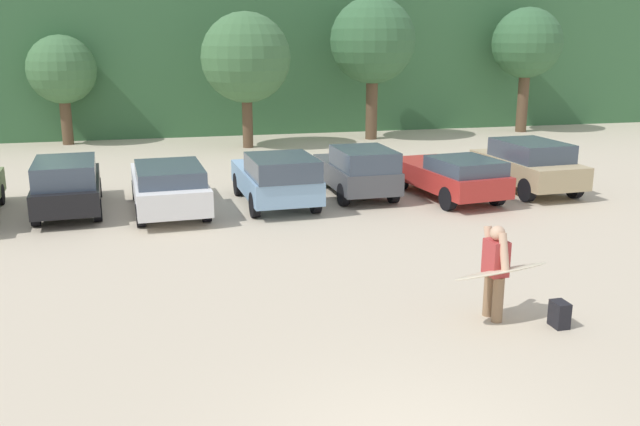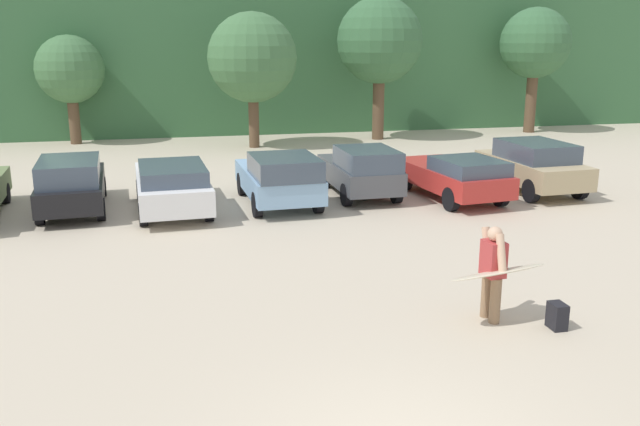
{
  "view_description": "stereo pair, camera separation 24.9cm",
  "coord_description": "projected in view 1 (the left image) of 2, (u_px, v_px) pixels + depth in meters",
  "views": [
    {
      "loc": [
        -2.74,
        -6.55,
        4.8
      ],
      "look_at": [
        0.64,
        7.38,
        1.07
      ],
      "focal_mm": 38.27,
      "sensor_mm": 36.0,
      "label": 1
    },
    {
      "loc": [
        -2.49,
        -6.61,
        4.8
      ],
      "look_at": [
        0.64,
        7.38,
        1.07
      ],
      "focal_mm": 38.27,
      "sensor_mm": 36.0,
      "label": 2
    }
  ],
  "objects": [
    {
      "name": "parked_car_sky_blue",
      "position": [
        277.0,
        178.0,
        19.65
      ],
      "size": [
        2.07,
        4.32,
        1.57
      ],
      "rotation": [
        0.0,
        0.0,
        1.61
      ],
      "color": "#84ADD1",
      "rests_on": "ground_plane"
    },
    {
      "name": "hillside_ridge",
      "position": [
        201.0,
        61.0,
        38.34
      ],
      "size": [
        108.0,
        12.0,
        6.89
      ],
      "primitive_type": "cube",
      "color": "#38663D",
      "rests_on": "ground_plane"
    },
    {
      "name": "parked_car_red",
      "position": [
        451.0,
        175.0,
        20.57
      ],
      "size": [
        2.33,
        4.55,
        1.36
      ],
      "rotation": [
        0.0,
        0.0,
        1.69
      ],
      "color": "#B72D28",
      "rests_on": "ground_plane"
    },
    {
      "name": "parked_car_black",
      "position": [
        67.0,
        184.0,
        18.94
      ],
      "size": [
        2.0,
        4.56,
        1.55
      ],
      "rotation": [
        0.0,
        0.0,
        1.64
      ],
      "color": "black",
      "rests_on": "ground_plane"
    },
    {
      "name": "tree_left",
      "position": [
        62.0,
        70.0,
        30.3
      ],
      "size": [
        3.02,
        3.02,
        4.87
      ],
      "color": "brown",
      "rests_on": "ground_plane"
    },
    {
      "name": "tree_ridge_back",
      "position": [
        246.0,
        58.0,
        29.3
      ],
      "size": [
        3.87,
        3.87,
        5.83
      ],
      "color": "brown",
      "rests_on": "ground_plane"
    },
    {
      "name": "tree_center",
      "position": [
        373.0,
        41.0,
        31.62
      ],
      "size": [
        3.98,
        3.98,
        6.59
      ],
      "color": "brown",
      "rests_on": "ground_plane"
    },
    {
      "name": "parked_car_white",
      "position": [
        169.0,
        185.0,
        19.06
      ],
      "size": [
        2.14,
        4.87,
        1.4
      ],
      "rotation": [
        0.0,
        0.0,
        1.62
      ],
      "color": "white",
      "rests_on": "ground_plane"
    },
    {
      "name": "person_adult",
      "position": [
        495.0,
        267.0,
        11.71
      ],
      "size": [
        0.34,
        0.77,
        1.69
      ],
      "rotation": [
        0.0,
        0.0,
        3.22
      ],
      "color": "#8C6B4C",
      "rests_on": "ground_plane"
    },
    {
      "name": "parked_car_tan",
      "position": [
        528.0,
        164.0,
        21.6
      ],
      "size": [
        2.04,
        4.19,
        1.61
      ],
      "rotation": [
        0.0,
        0.0,
        1.62
      ],
      "color": "tan",
      "rests_on": "ground_plane"
    },
    {
      "name": "tree_center_left",
      "position": [
        527.0,
        44.0,
        34.17
      ],
      "size": [
        3.48,
        3.48,
        6.21
      ],
      "color": "brown",
      "rests_on": "ground_plane"
    },
    {
      "name": "parked_car_dark_gray",
      "position": [
        358.0,
        170.0,
        20.83
      ],
      "size": [
        1.81,
        3.98,
        1.58
      ],
      "rotation": [
        0.0,
        0.0,
        1.59
      ],
      "color": "#4C4F54",
      "rests_on": "ground_plane"
    },
    {
      "name": "surfboard_cream",
      "position": [
        502.0,
        271.0,
        11.6
      ],
      "size": [
        2.04,
        0.99,
        0.24
      ],
      "rotation": [
        0.0,
        0.0,
        3.38
      ],
      "color": "beige"
    },
    {
      "name": "backpack_dropped",
      "position": [
        560.0,
        314.0,
        11.55
      ],
      "size": [
        0.24,
        0.34,
        0.45
      ],
      "color": "black",
      "rests_on": "ground_plane"
    }
  ]
}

